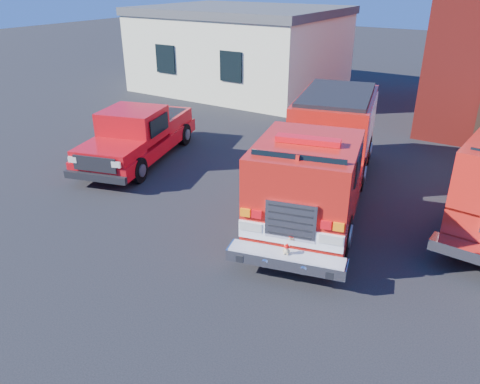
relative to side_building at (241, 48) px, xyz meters
The scene contains 4 objects.
ground 15.96m from the side_building, 55.30° to the right, with size 100.00×100.00×0.00m, color black.
side_building is the anchor object (origin of this frame).
fire_engine 14.58m from the side_building, 48.41° to the right, with size 4.41×8.94×2.66m.
pickup_truck 11.91m from the side_building, 75.02° to the right, with size 3.55×6.02×1.86m.
Camera 1 is at (5.34, -9.56, 5.94)m, focal length 35.00 mm.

